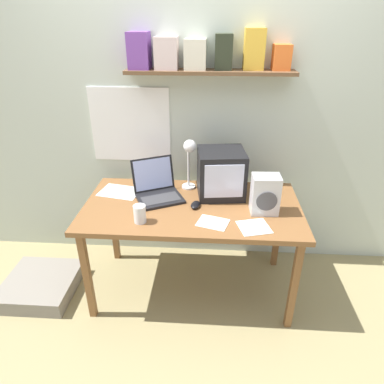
{
  "coord_description": "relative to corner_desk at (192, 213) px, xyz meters",
  "views": [
    {
      "loc": [
        0.13,
        -2.04,
        1.9
      ],
      "look_at": [
        0.0,
        0.0,
        0.84
      ],
      "focal_mm": 32.0,
      "sensor_mm": 36.0,
      "label": 1
    }
  ],
  "objects": [
    {
      "name": "loose_paper_near_monitor",
      "position": [
        0.4,
        -0.25,
        0.07
      ],
      "size": [
        0.22,
        0.22,
        0.0
      ],
      "rotation": [
        0.0,
        0.0,
        0.27
      ],
      "color": "white",
      "rests_on": "corner_desk"
    },
    {
      "name": "space_heater",
      "position": [
        0.48,
        -0.06,
        0.19
      ],
      "size": [
        0.18,
        0.15,
        0.26
      ],
      "rotation": [
        0.0,
        0.0,
        0.05
      ],
      "color": "silver",
      "rests_on": "corner_desk"
    },
    {
      "name": "desk_lamp",
      "position": [
        -0.03,
        0.23,
        0.34
      ],
      "size": [
        0.11,
        0.15,
        0.39
      ],
      "rotation": [
        0.0,
        0.0,
        0.26
      ],
      "color": "white",
      "rests_on": "corner_desk"
    },
    {
      "name": "floor_cushion",
      "position": [
        -1.16,
        -0.13,
        -0.62
      ],
      "size": [
        0.52,
        0.52,
        0.12
      ],
      "color": "gray",
      "rests_on": "ground_plane"
    },
    {
      "name": "crt_monitor",
      "position": [
        0.19,
        0.18,
        0.23
      ],
      "size": [
        0.36,
        0.34,
        0.33
      ],
      "rotation": [
        0.0,
        0.0,
        0.12
      ],
      "color": "black",
      "rests_on": "corner_desk"
    },
    {
      "name": "juice_glass",
      "position": [
        -0.31,
        -0.24,
        0.12
      ],
      "size": [
        0.08,
        0.08,
        0.12
      ],
      "color": "white",
      "rests_on": "corner_desk"
    },
    {
      "name": "loose_paper_near_laptop",
      "position": [
        -0.54,
        0.16,
        0.07
      ],
      "size": [
        0.33,
        0.26,
        0.0
      ],
      "rotation": [
        0.0,
        0.0,
        -0.2
      ],
      "color": "white",
      "rests_on": "corner_desk"
    },
    {
      "name": "corner_desk",
      "position": [
        0.0,
        0.0,
        0.0
      ],
      "size": [
        1.49,
        0.78,
        0.74
      ],
      "color": "brown",
      "rests_on": "ground_plane"
    },
    {
      "name": "computer_mouse",
      "position": [
        0.03,
        -0.03,
        0.08
      ],
      "size": [
        0.08,
        0.11,
        0.03
      ],
      "rotation": [
        0.0,
        0.0,
        -0.18
      ],
      "color": "black",
      "rests_on": "corner_desk"
    },
    {
      "name": "laptop",
      "position": [
        -0.26,
        0.12,
        0.13
      ],
      "size": [
        0.41,
        0.41,
        0.26
      ],
      "rotation": [
        0.0,
        0.0,
        0.45
      ],
      "color": "black",
      "rests_on": "corner_desk"
    },
    {
      "name": "ground_plane",
      "position": [
        0.0,
        0.0,
        -0.68
      ],
      "size": [
        12.0,
        12.0,
        0.0
      ],
      "primitive_type": "plane",
      "color": "#94875B"
    },
    {
      "name": "printed_handout",
      "position": [
        0.15,
        -0.22,
        0.07
      ],
      "size": [
        0.22,
        0.19,
        0.0
      ],
      "rotation": [
        0.0,
        0.0,
        -0.3
      ],
      "color": "white",
      "rests_on": "corner_desk"
    },
    {
      "name": "back_wall",
      "position": [
        -0.0,
        0.52,
        0.63
      ],
      "size": [
        5.6,
        0.24,
        2.6
      ],
      "color": "beige",
      "rests_on": "ground_plane"
    }
  ]
}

